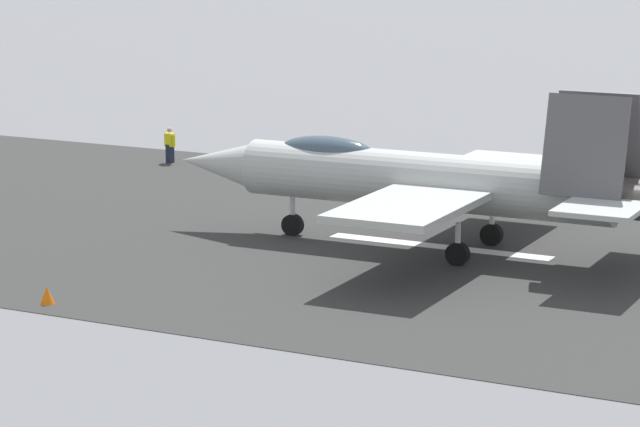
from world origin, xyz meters
The scene contains 5 objects.
ground_plane centered at (0.00, 0.00, 0.00)m, with size 400.00×400.00×0.00m, color slate.
runway_strip centered at (-0.02, 0.00, 0.01)m, with size 240.00×26.00×0.02m.
fighter_jet centered at (1.23, 0.60, 2.43)m, with size 17.42×13.54×5.63m.
crew_person centered at (18.13, -10.03, 0.81)m, with size 0.67×0.41×1.62m.
marker_cone_mid centered at (8.18, 12.05, 0.28)m, with size 0.44×0.44×0.55m, color orange.
Camera 1 is at (-17.94, 45.74, 11.39)m, focal length 83.74 mm.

